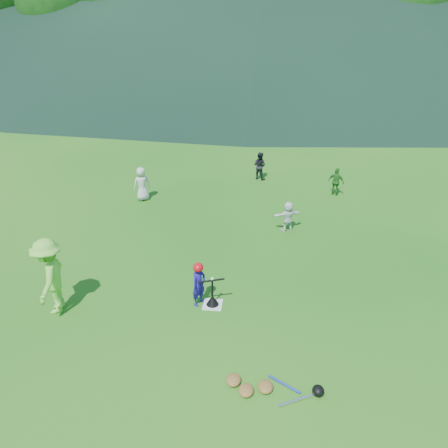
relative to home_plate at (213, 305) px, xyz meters
name	(u,v)px	position (x,y,z in m)	size (l,w,h in m)	color
ground	(213,305)	(0.00, 0.00, -0.01)	(120.00, 120.00, 0.00)	#145413
home_plate	(213,305)	(0.00, 0.00, 0.00)	(0.45, 0.45, 0.02)	silver
baseball	(212,279)	(0.00, 0.00, 0.73)	(0.08, 0.08, 0.08)	white
batter_child	(199,284)	(-0.32, 0.02, 0.53)	(0.40, 0.26, 1.08)	navy
adult_coach	(50,276)	(-3.58, -0.57, 0.91)	(1.19, 0.68, 1.84)	#76D43E
fielder_a	(142,184)	(-3.35, 5.96, 0.60)	(0.60, 0.39, 1.23)	#BEBEBE
fielder_b	(260,166)	(0.79, 8.58, 0.55)	(0.55, 0.43, 1.13)	black
fielder_c	(336,182)	(3.67, 7.17, 0.51)	(0.62, 0.26, 1.05)	#277322
fielder_d	(288,216)	(1.83, 4.08, 0.47)	(0.89, 0.28, 0.96)	white
batting_tee	(213,300)	(0.00, 0.00, 0.12)	(0.30, 0.30, 0.68)	black
batter_gear	(199,269)	(-0.30, 0.02, 0.97)	(0.72, 0.29, 0.45)	red
equipment_pile	(266,387)	(1.30, -2.43, 0.06)	(1.80, 0.74, 0.19)	olive
outfield_fence	(258,85)	(0.00, 28.00, 0.69)	(70.07, 0.08, 1.33)	gray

